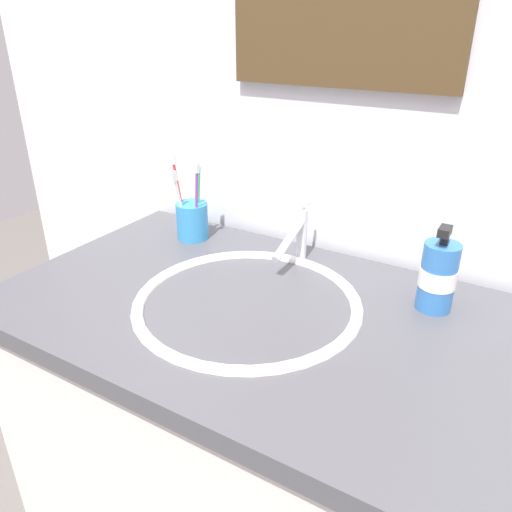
{
  "coord_description": "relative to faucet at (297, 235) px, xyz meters",
  "views": [
    {
      "loc": [
        0.42,
        -0.72,
        1.38
      ],
      "look_at": [
        -0.03,
        0.03,
        0.96
      ],
      "focal_mm": 34.92,
      "sensor_mm": 36.0,
      "label": 1
    }
  ],
  "objects": [
    {
      "name": "vanity_counter",
      "position": [
        0.03,
        -0.22,
        -0.5
      ],
      "size": [
        1.06,
        0.63,
        0.87
      ],
      "color": "silver",
      "rests_on": "ground"
    },
    {
      "name": "tiled_wall_back",
      "position": [
        0.03,
        0.14,
        0.26
      ],
      "size": [
        2.26,
        0.04,
        2.4
      ],
      "primitive_type": "cube",
      "color": "silver",
      "rests_on": "ground"
    },
    {
      "name": "toothbrush_cup",
      "position": [
        -0.29,
        -0.01,
        -0.02
      ],
      "size": [
        0.08,
        0.08,
        0.09
      ],
      "primitive_type": "cylinder",
      "color": "#338CCC",
      "rests_on": "vanity_counter"
    },
    {
      "name": "toothbrush_green",
      "position": [
        -0.28,
        0.0,
        0.05
      ],
      "size": [
        0.02,
        0.02,
        0.2
      ],
      "color": "green",
      "rests_on": "toothbrush_cup"
    },
    {
      "name": "toothbrush_purple",
      "position": [
        -0.26,
        -0.03,
        0.05
      ],
      "size": [
        0.03,
        0.02,
        0.2
      ],
      "color": "purple",
      "rests_on": "toothbrush_cup"
    },
    {
      "name": "sink_basin",
      "position": [
        0.0,
        -0.21,
        -0.11
      ],
      "size": [
        0.46,
        0.46,
        0.13
      ],
      "color": "white",
      "rests_on": "vanity_counter"
    },
    {
      "name": "faucet",
      "position": [
        0.0,
        0.0,
        0.0
      ],
      "size": [
        0.02,
        0.17,
        0.13
      ],
      "color": "silver",
      "rests_on": "sink_basin"
    },
    {
      "name": "toothbrush_red",
      "position": [
        -0.32,
        -0.02,
        0.06
      ],
      "size": [
        0.04,
        0.01,
        0.21
      ],
      "color": "red",
      "rests_on": "toothbrush_cup"
    },
    {
      "name": "soap_dispenser",
      "position": [
        0.32,
        -0.04,
        0.0
      ],
      "size": [
        0.07,
        0.07,
        0.17
      ],
      "color": "#3372BF",
      "rests_on": "vanity_counter"
    },
    {
      "name": "toothbrush_white",
      "position": [
        -0.3,
        -0.04,
        0.04
      ],
      "size": [
        0.02,
        0.04,
        0.18
      ],
      "color": "white",
      "rests_on": "toothbrush_cup"
    }
  ]
}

